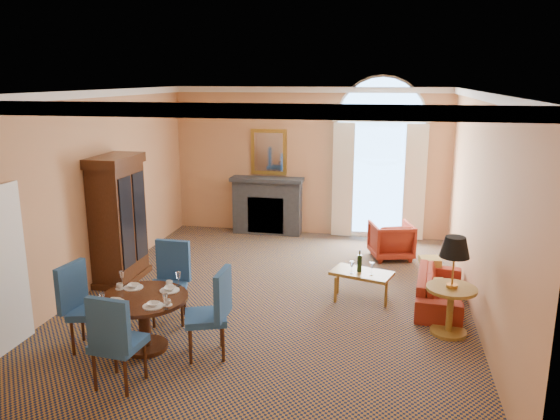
% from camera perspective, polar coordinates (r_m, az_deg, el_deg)
% --- Properties ---
extents(ground, '(7.50, 7.50, 0.00)m').
position_cam_1_polar(ground, '(8.79, -0.65, -9.03)').
color(ground, '#141F40').
rests_on(ground, ground).
extents(room_envelope, '(6.04, 7.52, 3.45)m').
position_cam_1_polar(room_envelope, '(8.81, 0.05, 7.93)').
color(room_envelope, tan).
rests_on(room_envelope, ground).
extents(armoire, '(0.62, 1.10, 2.15)m').
position_cam_1_polar(armoire, '(9.56, -16.55, -1.16)').
color(armoire, '#32180B').
rests_on(armoire, ground).
extents(dining_table, '(1.13, 1.13, 0.91)m').
position_cam_1_polar(dining_table, '(7.22, -14.06, -10.10)').
color(dining_table, '#32180B').
rests_on(dining_table, ground).
extents(dining_chair_north, '(0.63, 0.63, 1.14)m').
position_cam_1_polar(dining_chair_north, '(7.98, -11.34, -6.73)').
color(dining_chair_north, navy).
rests_on(dining_chair_north, ground).
extents(dining_chair_south, '(0.56, 0.57, 1.14)m').
position_cam_1_polar(dining_chair_south, '(6.37, -16.96, -12.54)').
color(dining_chair_south, navy).
rests_on(dining_chair_south, ground).
extents(dining_chair_east, '(0.65, 0.65, 1.14)m').
position_cam_1_polar(dining_chair_east, '(6.85, -6.92, -10.09)').
color(dining_chair_east, navy).
rests_on(dining_chair_east, ground).
extents(dining_chair_west, '(0.61, 0.61, 1.14)m').
position_cam_1_polar(dining_chair_west, '(7.44, -19.97, -8.87)').
color(dining_chair_west, navy).
rests_on(dining_chair_west, ground).
extents(sofa, '(0.81, 1.75, 0.50)m').
position_cam_1_polar(sofa, '(8.76, 16.34, -7.94)').
color(sofa, maroon).
rests_on(sofa, ground).
extents(armchair, '(0.94, 0.95, 0.70)m').
position_cam_1_polar(armchair, '(10.69, 11.53, -3.12)').
color(armchair, maroon).
rests_on(armchair, ground).
extents(coffee_table, '(1.02, 0.75, 0.81)m').
position_cam_1_polar(coffee_table, '(8.61, 8.52, -6.61)').
color(coffee_table, olive).
rests_on(coffee_table, ground).
extents(side_table, '(0.67, 0.67, 1.34)m').
position_cam_1_polar(side_table, '(7.64, 17.61, -6.40)').
color(side_table, olive).
rests_on(side_table, ground).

